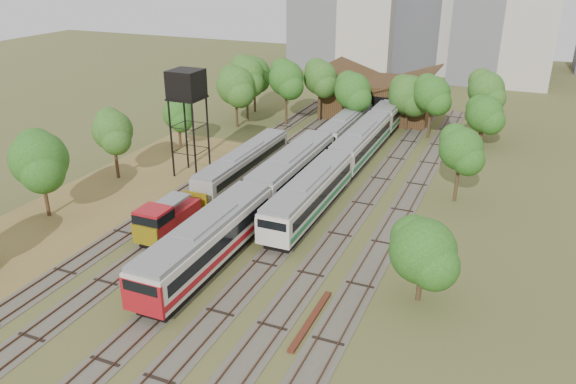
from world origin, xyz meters
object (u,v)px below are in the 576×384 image
at_px(railcar_red_set, 256,201).
at_px(shunter_locomotive, 166,220).
at_px(water_tower, 186,87).
at_px(railcar_green_set, 361,143).

xyz_separation_m(railcar_red_set, shunter_locomotive, (-6.00, -5.65, -0.54)).
bearing_deg(water_tower, railcar_green_set, 37.81).
relative_size(railcar_red_set, railcar_green_set, 0.66).
xyz_separation_m(railcar_red_set, railcar_green_set, (4.00, 20.79, -0.12)).
xyz_separation_m(railcar_green_set, water_tower, (-16.14, -12.53, 7.92)).
bearing_deg(railcar_green_set, railcar_red_set, -100.89).
relative_size(railcar_red_set, shunter_locomotive, 4.27).
bearing_deg(railcar_red_set, water_tower, 145.77).
bearing_deg(railcar_green_set, shunter_locomotive, -110.72).
relative_size(railcar_green_set, water_tower, 4.41).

